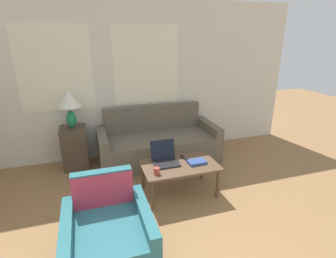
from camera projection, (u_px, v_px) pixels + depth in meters
wall_back at (109, 82)px, 4.32m from camera, size 6.73×0.06×2.60m
couch at (158, 144)px, 4.48m from camera, size 1.97×0.85×0.89m
armchair at (109, 236)px, 2.46m from camera, size 0.79×0.82×0.78m
side_table at (75, 147)px, 4.20m from camera, size 0.39×0.39×0.67m
table_lamp at (69, 102)px, 3.95m from camera, size 0.34×0.34×0.59m
coffee_table at (180, 168)px, 3.46m from camera, size 0.99×0.60×0.43m
laptop at (165, 158)px, 3.48m from camera, size 0.33×0.33×0.27m
cup_navy at (157, 171)px, 3.19m from camera, size 0.07×0.07×0.08m
book_red at (197, 162)px, 3.47m from camera, size 0.24×0.16×0.04m
tv_remote at (184, 158)px, 3.61m from camera, size 0.07×0.16×0.02m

